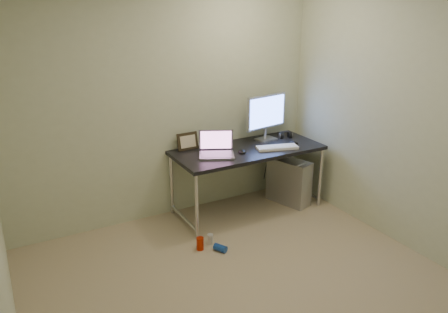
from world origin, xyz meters
TOP-DOWN VIEW (x-y plane):
  - floor at (0.00, 0.00)m, footprint 3.50×3.50m
  - wall_back at (0.00, 1.75)m, footprint 3.50×0.02m
  - wall_right at (1.75, 0.00)m, footprint 0.02×3.50m
  - desk at (0.79, 1.38)m, footprint 1.68×0.74m
  - tower_computer at (1.33, 1.30)m, footprint 0.37×0.56m
  - cable_a at (1.28, 1.70)m, footprint 0.01×0.16m
  - cable_b at (1.37, 1.68)m, footprint 0.02×0.11m
  - can_red at (-0.08, 0.85)m, footprint 0.10×0.10m
  - can_white at (0.06, 0.89)m, footprint 0.08×0.08m
  - can_blue at (0.08, 0.72)m, footprint 0.12×0.15m
  - laptop at (0.39, 1.37)m, footprint 0.47×0.43m
  - monitor at (1.15, 1.56)m, footprint 0.57×0.20m
  - keyboard at (1.08, 1.22)m, footprint 0.48×0.27m
  - mouse_right at (1.36, 1.28)m, footprint 0.09×0.12m
  - mouse_left at (0.66, 1.29)m, footprint 0.10×0.14m
  - headphones at (1.41, 1.51)m, footprint 0.17×0.10m
  - picture_frame at (0.19, 1.67)m, footprint 0.24×0.07m
  - webcam at (0.38, 1.66)m, footprint 0.04×0.03m

SIDE VIEW (x-z plane):
  - floor at x=0.00m, z-range 0.00..0.00m
  - can_blue at x=0.08m, z-range 0.00..0.07m
  - can_white at x=0.06m, z-range 0.00..0.11m
  - can_red at x=-0.08m, z-range 0.00..0.13m
  - tower_computer at x=1.33m, z-range -0.02..0.56m
  - cable_b at x=1.37m, z-range 0.02..0.74m
  - cable_a at x=1.28m, z-range 0.06..0.74m
  - desk at x=0.79m, z-range 0.30..1.05m
  - keyboard at x=1.08m, z-range 0.75..0.78m
  - mouse_right at x=1.36m, z-range 0.75..0.79m
  - mouse_left at x=0.66m, z-range 0.75..0.79m
  - headphones at x=1.41m, z-range 0.73..0.83m
  - laptop at x=0.39m, z-range 0.68..0.94m
  - webcam at x=0.38m, z-range 0.78..0.88m
  - picture_frame at x=0.19m, z-range 0.75..0.94m
  - monitor at x=1.15m, z-range 0.80..1.34m
  - wall_back at x=0.00m, z-range 0.00..2.50m
  - wall_right at x=1.75m, z-range 0.00..2.50m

